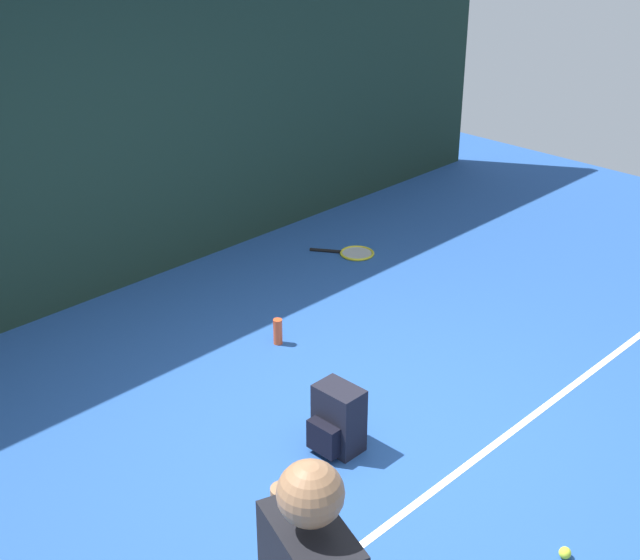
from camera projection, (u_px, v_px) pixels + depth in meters
The scene contains 7 objects.
ground_plane at pixel (364, 439), 5.69m from camera, with size 12.00×12.00×0.00m, color #234C93.
back_fence at pixel (83, 121), 6.93m from camera, with size 10.00×0.10×2.99m, color #192D23.
court_line at pixel (444, 483), 5.29m from camera, with size 9.00×0.05×0.00m, color white.
tennis_racket at pixel (354, 253), 8.28m from camera, with size 0.48×0.61×0.03m.
backpack at pixel (337, 420), 5.51m from camera, with size 0.28×0.30×0.44m.
tennis_ball_near_player at pixel (565, 553), 4.72m from camera, with size 0.07×0.07×0.07m, color #CCE033.
water_bottle at pixel (278, 331), 6.74m from camera, with size 0.07×0.07×0.21m, color #D84C26.
Camera 1 is at (-3.53, -3.07, 3.42)m, focal length 49.73 mm.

